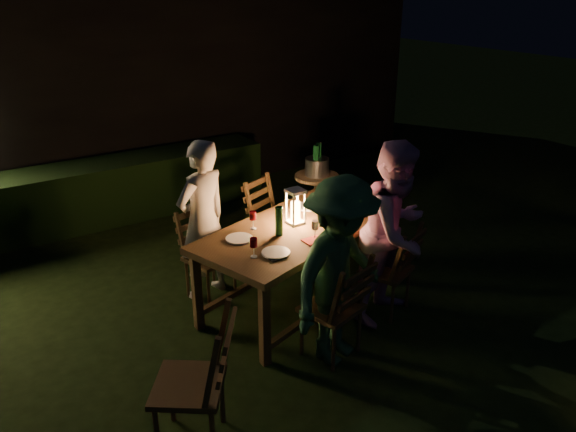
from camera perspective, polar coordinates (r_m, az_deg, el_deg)
garden_envelope at (r=10.00m, az=-19.58°, el=13.47°), size 40.00×40.00×3.20m
dining_table at (r=5.39m, az=0.83°, el=-1.88°), size 2.23×1.55×0.84m
chair_near_left at (r=4.89m, az=4.57°, el=-10.89°), size 0.56×0.58×1.00m
chair_near_right at (r=5.56m, az=10.00°, el=-6.83°), size 0.57×0.59×0.97m
chair_far_left at (r=5.78m, az=-8.00°, el=-5.46°), size 0.53×0.55×0.96m
chair_far_right at (r=6.41m, az=-1.48°, el=-2.09°), size 0.60×0.62×1.01m
chair_end at (r=6.50m, az=7.63°, el=-2.12°), size 0.53×0.51×0.94m
chair_spare at (r=4.12m, az=-9.60°, el=-18.38°), size 0.70×0.69×1.08m
person_house_side at (r=5.59m, az=-8.66°, el=-0.48°), size 0.69×0.55×1.65m
person_opp_right at (r=5.27m, az=10.89°, el=-1.59°), size 1.00×0.88×1.73m
person_opp_left at (r=4.60m, az=5.28°, el=-5.73°), size 1.19×0.90×1.64m
lantern at (r=5.35m, az=0.76°, el=0.77°), size 0.16×0.16×0.35m
plate_far_left at (r=5.11m, az=-4.98°, el=-2.29°), size 0.25×0.25×0.01m
plate_near_left at (r=4.84m, az=-1.24°, el=-3.73°), size 0.25×0.25×0.01m
plate_far_right at (r=5.80m, az=1.93°, el=0.97°), size 0.25×0.25×0.01m
plate_near_right at (r=5.56m, az=5.51°, el=-0.13°), size 0.25×0.25×0.01m
wineglass_a at (r=5.28m, az=-3.58°, el=-0.43°), size 0.06×0.06×0.18m
wineglass_b at (r=4.75m, az=-3.50°, el=-3.22°), size 0.06×0.06×0.18m
wineglass_c at (r=5.39m, az=5.16°, el=0.01°), size 0.06×0.06×0.18m
wineglass_d at (r=5.87m, az=3.27°, el=2.08°), size 0.06×0.06×0.18m
wineglass_e at (r=5.08m, az=2.76°, el=-1.41°), size 0.06×0.06×0.18m
bottle_table at (r=5.12m, az=-0.92°, el=-0.53°), size 0.07×0.07×0.28m
napkin_left at (r=5.06m, az=2.58°, el=-2.50°), size 0.18×0.14×0.01m
napkin_right at (r=5.60m, az=6.77°, el=-0.04°), size 0.18×0.14×0.01m
phone at (r=4.75m, az=-1.06°, el=-4.34°), size 0.14×0.07×0.01m
side_table at (r=7.08m, az=2.93°, el=3.50°), size 0.56×0.56×0.75m
ice_bucket at (r=7.02m, az=2.96°, el=5.02°), size 0.30×0.30×0.22m
bottle_bucket_a at (r=6.95m, az=2.83°, el=5.26°), size 0.07×0.07×0.32m
bottle_bucket_b at (r=7.06m, az=3.11°, el=5.56°), size 0.07×0.07×0.32m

